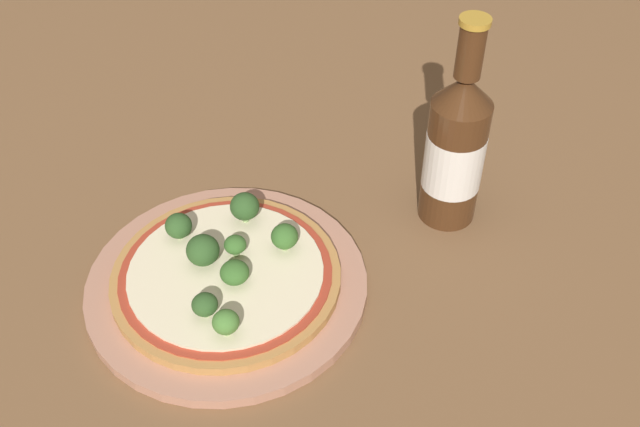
% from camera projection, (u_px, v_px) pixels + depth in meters
% --- Properties ---
extents(ground_plane, '(3.00, 3.00, 0.00)m').
position_uv_depth(ground_plane, '(231.00, 291.00, 0.75)').
color(ground_plane, brown).
extents(plate, '(0.28, 0.28, 0.01)m').
position_uv_depth(plate, '(227.00, 284.00, 0.75)').
color(plate, tan).
rests_on(plate, ground_plane).
extents(pizza, '(0.23, 0.23, 0.01)m').
position_uv_depth(pizza, '(226.00, 276.00, 0.74)').
color(pizza, '#B77F42').
rests_on(pizza, plate).
extents(broccoli_floret_0, '(0.02, 0.02, 0.03)m').
position_uv_depth(broccoli_floret_0, '(226.00, 322.00, 0.67)').
color(broccoli_floret_0, '#89A866').
rests_on(broccoli_floret_0, pizza).
extents(broccoli_floret_1, '(0.02, 0.02, 0.02)m').
position_uv_depth(broccoli_floret_1, '(205.00, 305.00, 0.68)').
color(broccoli_floret_1, '#89A866').
rests_on(broccoli_floret_1, pizza).
extents(broccoli_floret_2, '(0.03, 0.03, 0.02)m').
position_uv_depth(broccoli_floret_2, '(233.00, 274.00, 0.71)').
color(broccoli_floret_2, '#89A866').
rests_on(broccoli_floret_2, pizza).
extents(broccoli_floret_3, '(0.03, 0.03, 0.03)m').
position_uv_depth(broccoli_floret_3, '(245.00, 207.00, 0.77)').
color(broccoli_floret_3, '#89A866').
rests_on(broccoli_floret_3, pizza).
extents(broccoli_floret_4, '(0.03, 0.03, 0.03)m').
position_uv_depth(broccoli_floret_4, '(285.00, 237.00, 0.74)').
color(broccoli_floret_4, '#89A866').
rests_on(broccoli_floret_4, pizza).
extents(broccoli_floret_5, '(0.02, 0.02, 0.02)m').
position_uv_depth(broccoli_floret_5, '(235.00, 245.00, 0.74)').
color(broccoli_floret_5, '#89A866').
rests_on(broccoli_floret_5, pizza).
extents(broccoli_floret_6, '(0.03, 0.03, 0.03)m').
position_uv_depth(broccoli_floret_6, '(203.00, 250.00, 0.73)').
color(broccoli_floret_6, '#89A866').
rests_on(broccoli_floret_6, pizza).
extents(broccoli_floret_7, '(0.03, 0.03, 0.03)m').
position_uv_depth(broccoli_floret_7, '(179.00, 226.00, 0.76)').
color(broccoli_floret_7, '#89A866').
rests_on(broccoli_floret_7, pizza).
extents(beer_bottle, '(0.06, 0.06, 0.24)m').
position_uv_depth(beer_bottle, '(455.00, 148.00, 0.77)').
color(beer_bottle, '#472814').
rests_on(beer_bottle, ground_plane).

